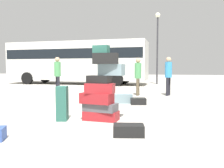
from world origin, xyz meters
TOP-DOWN VIEW (x-y plane):
  - ground_plane at (0.00, 0.00)m, footprint 80.00×80.00m
  - suitcase_tower at (0.34, 0.51)m, footprint 1.00×0.56m
  - suitcase_teal_left_side at (-0.54, 0.28)m, footprint 0.31×0.36m
  - suitcase_black_foreground_far at (1.17, -0.55)m, footprint 0.60×0.42m
  - suitcase_slate_upright_blue at (0.20, 3.28)m, footprint 0.78×0.54m
  - suitcase_black_right_side at (0.79, 3.11)m, footprint 0.58×0.50m
  - person_bearded_onlooker at (-3.30, 5.25)m, footprint 0.30×0.30m
  - person_tourist_with_camera at (1.69, 5.94)m, footprint 0.30×0.33m
  - person_passerby_in_red at (0.39, 5.68)m, footprint 0.30×0.34m
  - parked_bus at (-5.26, 11.94)m, footprint 10.64×2.77m
  - lamp_post at (0.68, 13.26)m, footprint 0.36×0.36m

SIDE VIEW (x-z plane):
  - ground_plane at x=0.00m, z-range 0.00..0.00m
  - suitcase_black_foreground_far at x=1.17m, z-range 0.00..0.20m
  - suitcase_black_right_side at x=0.79m, z-range 0.00..0.21m
  - suitcase_slate_upright_blue at x=0.20m, z-range 0.00..0.31m
  - suitcase_teal_left_side at x=-0.54m, z-range 0.00..0.79m
  - suitcase_tower at x=0.34m, z-range -0.18..1.55m
  - person_passerby_in_red at x=0.39m, z-range 0.15..1.81m
  - person_tourist_with_camera at x=1.69m, z-range 0.16..1.85m
  - person_bearded_onlooker at x=-3.30m, z-range 0.16..1.88m
  - parked_bus at x=-5.26m, z-range 0.26..3.41m
  - lamp_post at x=0.68m, z-range 0.88..6.19m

